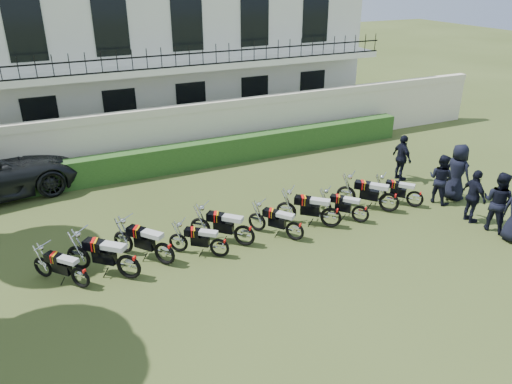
# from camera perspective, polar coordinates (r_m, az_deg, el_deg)

# --- Properties ---
(ground) EXTENTS (100.00, 100.00, 0.00)m
(ground) POSITION_cam_1_polar(r_m,az_deg,el_deg) (13.41, 0.44, -7.94)
(ground) COLOR #39461C
(ground) RESTS_ON ground
(perimeter_wall) EXTENTS (30.00, 0.35, 2.30)m
(perimeter_wall) POSITION_cam_1_polar(r_m,az_deg,el_deg) (19.79, -9.63, 6.43)
(perimeter_wall) COLOR beige
(perimeter_wall) RESTS_ON ground
(hedge) EXTENTS (18.00, 0.60, 1.00)m
(hedge) POSITION_cam_1_polar(r_m,az_deg,el_deg) (19.56, -6.02, 4.34)
(hedge) COLOR #1B3E16
(hedge) RESTS_ON ground
(building) EXTENTS (20.40, 9.60, 7.40)m
(building) POSITION_cam_1_polar(r_m,az_deg,el_deg) (24.90, -14.04, 15.76)
(building) COLOR white
(building) RESTS_ON ground
(motorcycle_0) EXTENTS (1.22, 1.36, 0.95)m
(motorcycle_0) POSITION_cam_1_polar(r_m,az_deg,el_deg) (12.89, -19.50, -8.70)
(motorcycle_0) COLOR black
(motorcycle_0) RESTS_ON ground
(motorcycle_1) EXTENTS (1.64, 1.50, 1.16)m
(motorcycle_1) POSITION_cam_1_polar(r_m,az_deg,el_deg) (12.83, -14.40, -7.63)
(motorcycle_1) COLOR black
(motorcycle_1) RESTS_ON ground
(motorcycle_2) EXTENTS (1.32, 1.62, 1.09)m
(motorcycle_2) POSITION_cam_1_polar(r_m,az_deg,el_deg) (13.23, -10.44, -6.34)
(motorcycle_2) COLOR black
(motorcycle_2) RESTS_ON ground
(motorcycle_3) EXTENTS (1.39, 1.14, 0.94)m
(motorcycle_3) POSITION_cam_1_polar(r_m,az_deg,el_deg) (13.40, -4.20, -5.88)
(motorcycle_3) COLOR black
(motorcycle_3) RESTS_ON ground
(motorcycle_4) EXTENTS (1.48, 1.45, 1.08)m
(motorcycle_4) POSITION_cam_1_polar(r_m,az_deg,el_deg) (13.85, -1.33, -4.42)
(motorcycle_4) COLOR black
(motorcycle_4) RESTS_ON ground
(motorcycle_5) EXTENTS (1.15, 1.47, 0.97)m
(motorcycle_5) POSITION_cam_1_polar(r_m,az_deg,el_deg) (14.19, 4.49, -3.97)
(motorcycle_5) COLOR black
(motorcycle_5) RESTS_ON ground
(motorcycle_6) EXTENTS (1.56, 1.41, 1.09)m
(motorcycle_6) POSITION_cam_1_polar(r_m,az_deg,el_deg) (14.97, 8.59, -2.34)
(motorcycle_6) COLOR black
(motorcycle_6) RESTS_ON ground
(motorcycle_7) EXTENTS (1.20, 1.34, 0.93)m
(motorcycle_7) POSITION_cam_1_polar(r_m,az_deg,el_deg) (15.44, 11.88, -2.04)
(motorcycle_7) COLOR black
(motorcycle_7) RESTS_ON ground
(motorcycle_8) EXTENTS (1.43, 1.57, 1.10)m
(motorcycle_8) POSITION_cam_1_polar(r_m,az_deg,el_deg) (16.28, 15.02, -0.64)
(motorcycle_8) COLOR black
(motorcycle_8) RESTS_ON ground
(motorcycle_9) EXTENTS (1.19, 1.38, 0.95)m
(motorcycle_9) POSITION_cam_1_polar(r_m,az_deg,el_deg) (16.89, 17.76, -0.33)
(motorcycle_9) COLOR black
(motorcycle_9) RESTS_ON ground
(officer_1) EXTENTS (0.91, 1.05, 1.83)m
(officer_1) POSITION_cam_1_polar(r_m,az_deg,el_deg) (16.15, 25.93, -1.00)
(officer_1) COLOR black
(officer_1) RESTS_ON ground
(officer_2) EXTENTS (0.54, 1.03, 1.68)m
(officer_2) POSITION_cam_1_polar(r_m,az_deg,el_deg) (16.40, 23.62, -0.47)
(officer_2) COLOR black
(officer_2) RESTS_ON ground
(officer_3) EXTENTS (0.71, 1.00, 1.92)m
(officer_3) POSITION_cam_1_polar(r_m,az_deg,el_deg) (17.80, 22.02, 2.13)
(officer_3) COLOR black
(officer_3) RESTS_ON ground
(officer_4) EXTENTS (0.83, 0.95, 1.67)m
(officer_4) POSITION_cam_1_polar(r_m,az_deg,el_deg) (17.37, 20.35, 1.42)
(officer_4) COLOR black
(officer_4) RESTS_ON ground
(officer_5) EXTENTS (0.50, 1.03, 1.70)m
(officer_5) POSITION_cam_1_polar(r_m,az_deg,el_deg) (18.82, 16.34, 3.77)
(officer_5) COLOR black
(officer_5) RESTS_ON ground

